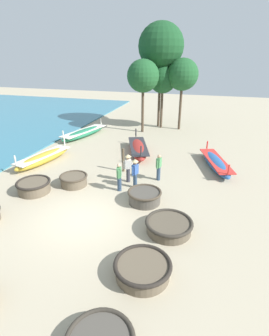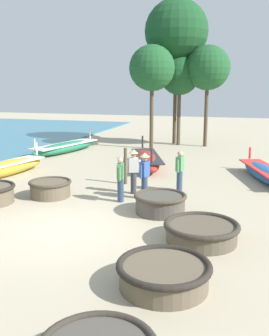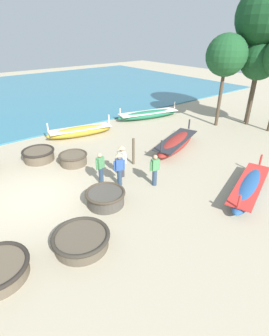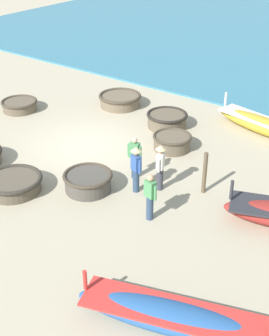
% 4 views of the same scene
% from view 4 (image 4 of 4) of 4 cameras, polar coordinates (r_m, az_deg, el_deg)
% --- Properties ---
extents(ground_plane, '(80.00, 80.00, 0.00)m').
position_cam_4_polar(ground_plane, '(18.84, -5.97, 2.61)').
color(ground_plane, tan).
extents(coracle_front_left, '(1.69, 1.69, 0.49)m').
position_cam_4_polar(coracle_front_left, '(22.70, -13.85, 7.48)').
color(coracle_front_left, brown).
rests_on(coracle_front_left, ground).
extents(coracle_far_right, '(1.78, 1.78, 0.64)m').
position_cam_4_polar(coracle_far_right, '(20.36, 3.98, 5.92)').
color(coracle_far_right, brown).
rests_on(coracle_far_right, ground).
extents(coracle_upturned, '(2.03, 2.03, 0.59)m').
position_cam_4_polar(coracle_upturned, '(22.53, -1.78, 8.32)').
color(coracle_upturned, brown).
rests_on(coracle_upturned, ground).
extents(coracle_nearest, '(1.55, 1.55, 0.60)m').
position_cam_4_polar(coracle_nearest, '(18.48, 4.61, 3.24)').
color(coracle_nearest, brown).
rests_on(coracle_nearest, ground).
extents(coracle_front_right, '(1.98, 1.98, 0.52)m').
position_cam_4_polar(coracle_front_right, '(16.27, -14.54, -1.82)').
color(coracle_front_right, brown).
rests_on(coracle_front_right, ground).
extents(coracle_tilted, '(1.69, 1.69, 0.62)m').
position_cam_4_polar(coracle_tilted, '(15.85, -5.69, -1.59)').
color(coracle_tilted, '#4C473F').
rests_on(coracle_tilted, ground).
extents(long_boat_white_hull, '(2.35, 4.69, 1.08)m').
position_cam_4_polar(long_boat_white_hull, '(11.20, 4.61, -17.63)').
color(long_boat_white_hull, '#285693').
rests_on(long_boat_white_hull, ground).
extents(long_boat_ochre_hull, '(1.89, 4.70, 1.23)m').
position_cam_4_polar(long_boat_ochre_hull, '(20.45, 15.52, 5.01)').
color(long_boat_ochre_hull, gold).
rests_on(long_boat_ochre_hull, ground).
extents(fisherman_standing_left, '(0.51, 0.36, 1.67)m').
position_cam_4_polar(fisherman_standing_left, '(15.50, 3.16, 0.41)').
color(fisherman_standing_left, '#383842').
rests_on(fisherman_standing_left, ground).
extents(fisherman_standing_right, '(0.28, 0.52, 1.57)m').
position_cam_4_polar(fisherman_standing_right, '(14.09, 1.91, -3.43)').
color(fisherman_standing_right, '#2D425B').
rests_on(fisherman_standing_right, ground).
extents(fisherman_hauling, '(0.28, 0.52, 1.57)m').
position_cam_4_polar(fisherman_hauling, '(16.23, 0.01, 1.40)').
color(fisherman_hauling, '#2D425B').
rests_on(fisherman_hauling, ground).
extents(fisherman_crouching, '(0.36, 0.50, 1.67)m').
position_cam_4_polar(fisherman_crouching, '(15.37, 0.19, 0.19)').
color(fisherman_crouching, '#2D425B').
rests_on(fisherman_crouching, ground).
extents(mooring_post_inland, '(0.14, 0.14, 1.49)m').
position_cam_4_polar(mooring_post_inland, '(15.60, 8.55, -0.60)').
color(mooring_post_inland, brown).
rests_on(mooring_post_inland, ground).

